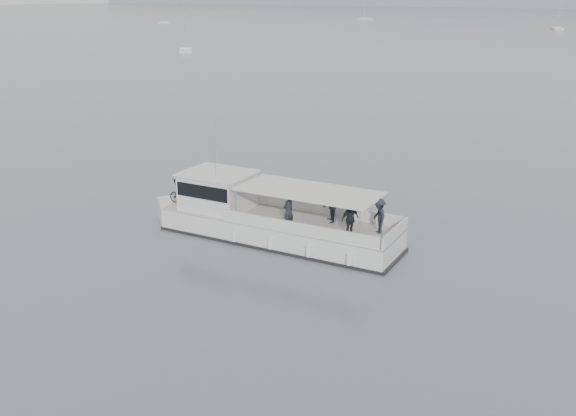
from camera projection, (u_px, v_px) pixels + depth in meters
The scene contains 3 objects.
ground at pixel (229, 207), 33.16m from camera, with size 1400.00×1400.00×0.00m, color #505B5F.
tour_boat at pixel (258, 218), 28.96m from camera, with size 12.49×4.87×5.20m.
moored_fleet at pixel (564, 35), 167.29m from camera, with size 340.40×307.43×9.96m.
Camera 1 is at (21.93, -22.79, 10.44)m, focal length 40.00 mm.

